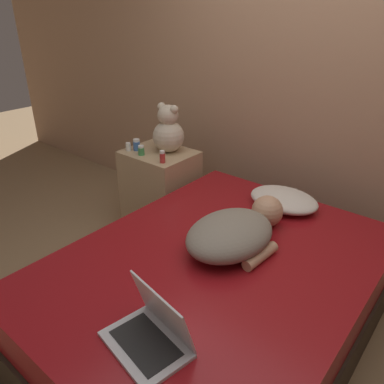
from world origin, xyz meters
TOP-DOWN VIEW (x-y plane):
  - ground_plane at (0.00, 0.00)m, footprint 12.00×12.00m
  - wall_back at (0.00, 1.24)m, footprint 8.00×0.06m
  - bed at (0.00, 0.00)m, footprint 1.44×1.93m
  - nightstand at (-1.05, 0.66)m, footprint 0.53×0.44m
  - pillow at (-0.00, 0.74)m, footprint 0.45×0.34m
  - person_lying at (0.01, 0.16)m, footprint 0.44×0.73m
  - laptop at (0.13, -0.60)m, footprint 0.37×0.29m
  - teddy_bear at (-0.99, 0.72)m, footprint 0.24×0.24m
  - bottle_white at (-1.25, 0.52)m, footprint 0.04×0.04m
  - bottle_blue at (-1.21, 0.57)m, footprint 0.05×0.05m
  - bottle_red at (-0.87, 0.51)m, footprint 0.04×0.04m
  - bottle_green at (-1.10, 0.52)m, footprint 0.05×0.05m

SIDE VIEW (x-z plane):
  - ground_plane at x=0.00m, z-range 0.00..0.00m
  - bed at x=0.00m, z-range 0.00..0.52m
  - nightstand at x=-1.05m, z-range 0.00..0.68m
  - pillow at x=0.00m, z-range 0.52..0.63m
  - laptop at x=0.13m, z-range 0.46..0.70m
  - person_lying at x=0.01m, z-range 0.52..0.71m
  - bottle_white at x=-1.25m, z-range 0.68..0.75m
  - bottle_green at x=-1.10m, z-range 0.68..0.76m
  - bottle_red at x=-0.87m, z-range 0.68..0.77m
  - bottle_blue at x=-1.21m, z-range 0.68..0.77m
  - teddy_bear at x=-0.99m, z-range 0.66..1.03m
  - wall_back at x=0.00m, z-range 0.00..2.60m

